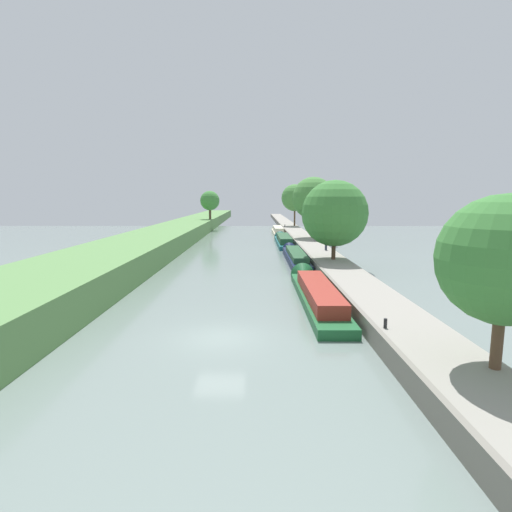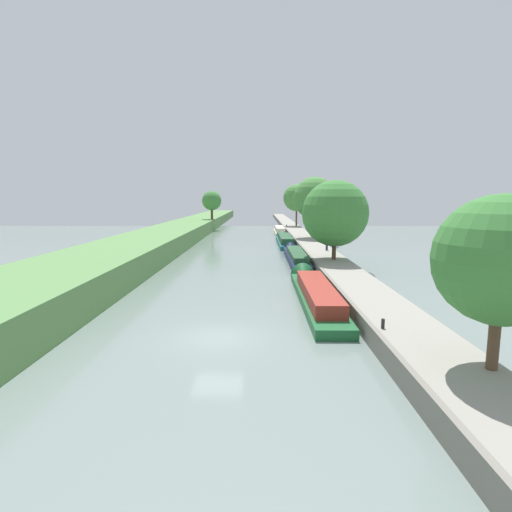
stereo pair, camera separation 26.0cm
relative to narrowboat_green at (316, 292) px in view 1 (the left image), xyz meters
The scene contains 16 objects.
ground_plane 9.63m from the narrowboat_green, 127.78° to the right, with size 160.00×160.00×0.00m, color slate.
right_towpath 8.28m from the narrowboat_green, 66.65° to the right, with size 3.36×260.00×0.98m.
stone_quay 7.74m from the narrowboat_green, 79.02° to the right, with size 0.25×260.00×1.03m.
narrowboat_green is the anchor object (origin of this frame).
narrowboat_navy 16.54m from the narrowboat_green, 89.27° to the left, with size 1.82×15.72×1.82m.
narrowboat_teal 33.49m from the narrowboat_green, 89.91° to the left, with size 2.07×16.10×2.13m.
narrowboat_cream 49.57m from the narrowboat_green, 89.90° to the left, with size 1.91×14.23×2.10m.
tree_rightbank_near 14.72m from the narrowboat_green, 71.95° to the right, with size 4.48×4.48×6.13m.
tree_rightbank_midnear 13.26m from the narrowboat_green, 73.62° to the left, with size 6.36×6.36×7.65m.
tree_rightbank_midfar 34.38m from the narrowboat_green, 82.41° to the left, with size 6.26×6.26×9.04m.
tree_rightbank_far 59.35m from the narrowboat_green, 85.96° to the left, with size 5.68×5.68×8.79m.
tree_leftbank_downstream 61.82m from the narrowboat_green, 103.14° to the left, with size 4.14×4.14×6.07m.
person_walking 19.28m from the narrowboat_green, 78.11° to the left, with size 0.34×0.34×1.66m.
mooring_bollard_near 9.20m from the narrowboat_green, 78.05° to the right, with size 0.16×0.16×0.45m.
mooring_bollard_far 56.10m from the narrowboat_green, 88.06° to the left, with size 0.16×0.16×0.45m.
park_bench 29.59m from the narrowboat_green, 81.23° to the left, with size 0.44×1.50×0.47m.
Camera 1 is at (1.81, -19.20, 6.95)m, focal length 28.11 mm.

